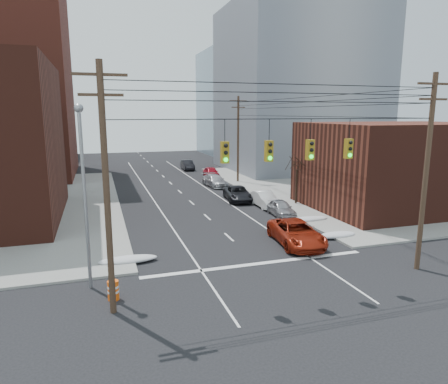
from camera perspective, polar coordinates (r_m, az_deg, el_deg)
ground at (r=19.07m, az=12.63°, el=-16.80°), size 160.00×160.00×0.00m
sidewalk_ne at (r=55.43m, az=22.89°, el=1.18°), size 40.00×40.00×0.15m
building_brick_far at (r=90.13m, az=-28.94°, el=7.99°), size 22.00×18.00×12.00m
building_office at (r=66.13m, az=10.46°, el=14.16°), size 22.00×20.00×25.00m
building_glass at (r=90.59m, az=3.68°, el=12.52°), size 20.00×18.00×22.00m
building_storefront at (r=40.82m, az=23.59°, el=3.41°), size 16.00×12.00×8.00m
utility_pole_left at (r=17.70m, az=-16.47°, el=0.71°), size 2.20×0.28×11.00m
utility_pole_right at (r=24.73m, az=26.93°, el=2.82°), size 2.20×0.28×11.00m
utility_pole_far at (r=51.51m, az=2.02°, el=7.75°), size 2.20×0.28×11.00m
traffic_signals at (r=19.60m, az=9.41°, el=6.08°), size 17.00×0.42×2.02m
street_light at (r=20.71m, az=-19.41°, el=1.31°), size 0.44×0.44×9.32m
bare_tree at (r=39.56m, az=10.31°, el=1.49°), size 2.09×2.20×4.93m
snow_nw at (r=25.01m, az=-13.56°, el=-9.38°), size 3.50×1.08×0.42m
snow_ne at (r=30.15m, az=15.81°, el=-5.93°), size 3.00×1.08×0.42m
snow_east_far at (r=33.83m, az=11.64°, el=-3.87°), size 4.00×1.08×0.42m
red_pickup at (r=27.92m, az=10.30°, el=-5.77°), size 3.27×6.05×1.61m
parked_car_a at (r=35.35m, az=8.14°, el=-2.28°), size 1.94×4.21×1.40m
parked_car_b at (r=38.56m, az=5.81°, el=-1.03°), size 1.58×4.49×1.48m
parked_car_c at (r=41.12m, az=2.01°, el=-0.23°), size 3.10×5.53×1.46m
parked_car_d at (r=49.07m, az=-1.31°, el=1.63°), size 2.51×5.15×1.44m
parked_car_e at (r=55.84m, az=-1.84°, el=2.82°), size 1.99×4.46×1.49m
parked_car_f at (r=63.97m, az=-5.24°, el=3.87°), size 1.81×4.72×1.53m
lot_car_a at (r=39.70m, az=-27.65°, el=-1.76°), size 4.42×2.19×1.39m
lot_car_b at (r=42.61m, az=-24.77°, el=-0.75°), size 5.21×3.65×1.32m
lot_car_c at (r=40.86m, az=-27.46°, el=-1.48°), size 4.68×2.44×1.30m
lot_car_d at (r=39.19m, az=-28.57°, el=-1.87°), size 4.69×2.12×1.56m
construction_barrel at (r=20.50m, az=-15.55°, el=-13.34°), size 0.72×0.72×0.96m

